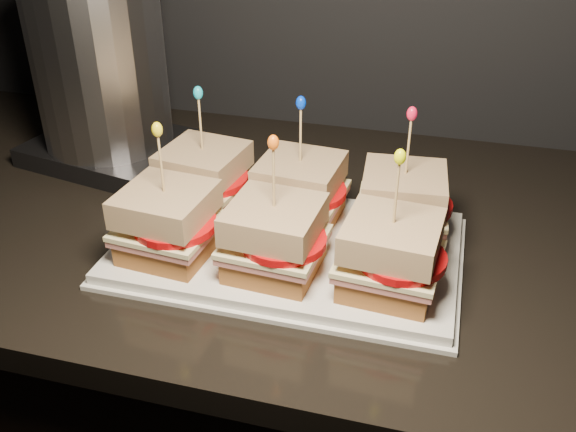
# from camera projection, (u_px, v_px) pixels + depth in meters

# --- Properties ---
(granite_slab) EXTENTS (2.25, 0.66, 0.03)m
(granite_slab) POSITION_uv_depth(u_px,v_px,m) (241.00, 218.00, 0.89)
(granite_slab) COLOR black
(granite_slab) RESTS_ON cabinet
(platter) EXTENTS (0.41, 0.25, 0.02)m
(platter) POSITION_uv_depth(u_px,v_px,m) (288.00, 248.00, 0.79)
(platter) COLOR silver
(platter) RESTS_ON granite_slab
(platter_rim) EXTENTS (0.42, 0.26, 0.01)m
(platter_rim) POSITION_uv_depth(u_px,v_px,m) (288.00, 252.00, 0.79)
(platter_rim) COLOR silver
(platter_rim) RESTS_ON granite_slab
(sandwich_0_bread_bot) EXTENTS (0.11, 0.11, 0.03)m
(sandwich_0_bread_bot) POSITION_uv_depth(u_px,v_px,m) (206.00, 197.00, 0.85)
(sandwich_0_bread_bot) COLOR brown
(sandwich_0_bread_bot) RESTS_ON platter
(sandwich_0_ham) EXTENTS (0.12, 0.11, 0.01)m
(sandwich_0_ham) POSITION_uv_depth(u_px,v_px,m) (205.00, 185.00, 0.84)
(sandwich_0_ham) COLOR #C06C64
(sandwich_0_ham) RESTS_ON sandwich_0_bread_bot
(sandwich_0_cheese) EXTENTS (0.12, 0.12, 0.01)m
(sandwich_0_cheese) POSITION_uv_depth(u_px,v_px,m) (205.00, 181.00, 0.84)
(sandwich_0_cheese) COLOR beige
(sandwich_0_cheese) RESTS_ON sandwich_0_ham
(sandwich_0_tomato) EXTENTS (0.10, 0.10, 0.01)m
(sandwich_0_tomato) POSITION_uv_depth(u_px,v_px,m) (211.00, 179.00, 0.83)
(sandwich_0_tomato) COLOR #BE0A0C
(sandwich_0_tomato) RESTS_ON sandwich_0_cheese
(sandwich_0_bread_top) EXTENTS (0.11, 0.11, 0.03)m
(sandwich_0_bread_top) POSITION_uv_depth(u_px,v_px,m) (203.00, 161.00, 0.82)
(sandwich_0_bread_top) COLOR brown
(sandwich_0_bread_top) RESTS_ON sandwich_0_tomato
(sandwich_0_pick) EXTENTS (0.00, 0.00, 0.09)m
(sandwich_0_pick) POSITION_uv_depth(u_px,v_px,m) (201.00, 127.00, 0.80)
(sandwich_0_pick) COLOR tan
(sandwich_0_pick) RESTS_ON sandwich_0_bread_top
(sandwich_0_frill) EXTENTS (0.01, 0.01, 0.02)m
(sandwich_0_frill) POSITION_uv_depth(u_px,v_px,m) (198.00, 93.00, 0.78)
(sandwich_0_frill) COLOR #139FB7
(sandwich_0_frill) RESTS_ON sandwich_0_pick
(sandwich_1_bread_bot) EXTENTS (0.10, 0.10, 0.03)m
(sandwich_1_bread_bot) POSITION_uv_depth(u_px,v_px,m) (300.00, 209.00, 0.82)
(sandwich_1_bread_bot) COLOR brown
(sandwich_1_bread_bot) RESTS_ON platter
(sandwich_1_ham) EXTENTS (0.11, 0.11, 0.01)m
(sandwich_1_ham) POSITION_uv_depth(u_px,v_px,m) (300.00, 198.00, 0.81)
(sandwich_1_ham) COLOR #C06C64
(sandwich_1_ham) RESTS_ON sandwich_1_bread_bot
(sandwich_1_cheese) EXTENTS (0.12, 0.11, 0.01)m
(sandwich_1_cheese) POSITION_uv_depth(u_px,v_px,m) (300.00, 193.00, 0.81)
(sandwich_1_cheese) COLOR beige
(sandwich_1_cheese) RESTS_ON sandwich_1_ham
(sandwich_1_tomato) EXTENTS (0.10, 0.10, 0.01)m
(sandwich_1_tomato) POSITION_uv_depth(u_px,v_px,m) (308.00, 191.00, 0.80)
(sandwich_1_tomato) COLOR #BE0A0C
(sandwich_1_tomato) RESTS_ON sandwich_1_cheese
(sandwich_1_bread_top) EXTENTS (0.11, 0.11, 0.03)m
(sandwich_1_bread_top) POSITION_uv_depth(u_px,v_px,m) (300.00, 173.00, 0.79)
(sandwich_1_bread_top) COLOR brown
(sandwich_1_bread_top) RESTS_ON sandwich_1_tomato
(sandwich_1_pick) EXTENTS (0.00, 0.00, 0.09)m
(sandwich_1_pick) POSITION_uv_depth(u_px,v_px,m) (300.00, 138.00, 0.77)
(sandwich_1_pick) COLOR tan
(sandwich_1_pick) RESTS_ON sandwich_1_bread_top
(sandwich_1_frill) EXTENTS (0.01, 0.01, 0.02)m
(sandwich_1_frill) POSITION_uv_depth(u_px,v_px,m) (301.00, 103.00, 0.75)
(sandwich_1_frill) COLOR #0230D4
(sandwich_1_frill) RESTS_ON sandwich_1_pick
(sandwich_2_bread_bot) EXTENTS (0.10, 0.10, 0.03)m
(sandwich_2_bread_bot) POSITION_uv_depth(u_px,v_px,m) (400.00, 223.00, 0.79)
(sandwich_2_bread_bot) COLOR brown
(sandwich_2_bread_bot) RESTS_ON platter
(sandwich_2_ham) EXTENTS (0.11, 0.11, 0.01)m
(sandwich_2_ham) POSITION_uv_depth(u_px,v_px,m) (402.00, 211.00, 0.78)
(sandwich_2_ham) COLOR #C06C64
(sandwich_2_ham) RESTS_ON sandwich_2_bread_bot
(sandwich_2_cheese) EXTENTS (0.12, 0.11, 0.01)m
(sandwich_2_cheese) POSITION_uv_depth(u_px,v_px,m) (402.00, 206.00, 0.78)
(sandwich_2_cheese) COLOR beige
(sandwich_2_cheese) RESTS_ON sandwich_2_ham
(sandwich_2_tomato) EXTENTS (0.10, 0.10, 0.01)m
(sandwich_2_tomato) POSITION_uv_depth(u_px,v_px,m) (412.00, 205.00, 0.77)
(sandwich_2_tomato) COLOR #BE0A0C
(sandwich_2_tomato) RESTS_ON sandwich_2_cheese
(sandwich_2_bread_top) EXTENTS (0.11, 0.11, 0.03)m
(sandwich_2_bread_top) POSITION_uv_depth(u_px,v_px,m) (404.00, 186.00, 0.77)
(sandwich_2_bread_top) COLOR brown
(sandwich_2_bread_top) RESTS_ON sandwich_2_tomato
(sandwich_2_pick) EXTENTS (0.00, 0.00, 0.09)m
(sandwich_2_pick) POSITION_uv_depth(u_px,v_px,m) (408.00, 150.00, 0.74)
(sandwich_2_pick) COLOR tan
(sandwich_2_pick) RESTS_ON sandwich_2_bread_top
(sandwich_2_frill) EXTENTS (0.01, 0.01, 0.02)m
(sandwich_2_frill) POSITION_uv_depth(u_px,v_px,m) (412.00, 114.00, 0.72)
(sandwich_2_frill) COLOR red
(sandwich_2_frill) RESTS_ON sandwich_2_pick
(sandwich_3_bread_bot) EXTENTS (0.10, 0.10, 0.03)m
(sandwich_3_bread_bot) POSITION_uv_depth(u_px,v_px,m) (170.00, 243.00, 0.75)
(sandwich_3_bread_bot) COLOR brown
(sandwich_3_bread_bot) RESTS_ON platter
(sandwich_3_ham) EXTENTS (0.11, 0.11, 0.01)m
(sandwich_3_ham) POSITION_uv_depth(u_px,v_px,m) (169.00, 231.00, 0.75)
(sandwich_3_ham) COLOR #C06C64
(sandwich_3_ham) RESTS_ON sandwich_3_bread_bot
(sandwich_3_cheese) EXTENTS (0.12, 0.11, 0.01)m
(sandwich_3_cheese) POSITION_uv_depth(u_px,v_px,m) (168.00, 225.00, 0.74)
(sandwich_3_cheese) COLOR beige
(sandwich_3_cheese) RESTS_ON sandwich_3_ham
(sandwich_3_tomato) EXTENTS (0.10, 0.10, 0.01)m
(sandwich_3_tomato) POSITION_uv_depth(u_px,v_px,m) (175.00, 224.00, 0.73)
(sandwich_3_tomato) COLOR #BE0A0C
(sandwich_3_tomato) RESTS_ON sandwich_3_cheese
(sandwich_3_bread_top) EXTENTS (0.11, 0.11, 0.03)m
(sandwich_3_bread_top) POSITION_uv_depth(u_px,v_px,m) (166.00, 204.00, 0.73)
(sandwich_3_bread_top) COLOR brown
(sandwich_3_bread_top) RESTS_ON sandwich_3_tomato
(sandwich_3_pick) EXTENTS (0.00, 0.00, 0.09)m
(sandwich_3_pick) POSITION_uv_depth(u_px,v_px,m) (161.00, 167.00, 0.70)
(sandwich_3_pick) COLOR tan
(sandwich_3_pick) RESTS_ON sandwich_3_bread_top
(sandwich_3_frill) EXTENTS (0.01, 0.01, 0.02)m
(sandwich_3_frill) POSITION_uv_depth(u_px,v_px,m) (157.00, 129.00, 0.68)
(sandwich_3_frill) COLOR yellow
(sandwich_3_frill) RESTS_ON sandwich_3_pick
(sandwich_4_bread_bot) EXTENTS (0.10, 0.10, 0.03)m
(sandwich_4_bread_bot) POSITION_uv_depth(u_px,v_px,m) (275.00, 259.00, 0.73)
(sandwich_4_bread_bot) COLOR brown
(sandwich_4_bread_bot) RESTS_ON platter
(sandwich_4_ham) EXTENTS (0.11, 0.11, 0.01)m
(sandwich_4_ham) POSITION_uv_depth(u_px,v_px,m) (275.00, 247.00, 0.72)
(sandwich_4_ham) COLOR #C06C64
(sandwich_4_ham) RESTS_ON sandwich_4_bread_bot
(sandwich_4_cheese) EXTENTS (0.11, 0.11, 0.01)m
(sandwich_4_cheese) POSITION_uv_depth(u_px,v_px,m) (275.00, 241.00, 0.71)
(sandwich_4_cheese) COLOR beige
(sandwich_4_cheese) RESTS_ON sandwich_4_ham
(sandwich_4_tomato) EXTENTS (0.10, 0.10, 0.01)m
(sandwich_4_tomato) POSITION_uv_depth(u_px,v_px,m) (283.00, 240.00, 0.70)
(sandwich_4_tomato) COLOR #BE0A0C
(sandwich_4_tomato) RESTS_ON sandwich_4_cheese
(sandwich_4_bread_top) EXTENTS (0.10, 0.10, 0.03)m
(sandwich_4_bread_top) POSITION_uv_depth(u_px,v_px,m) (274.00, 219.00, 0.70)
(sandwich_4_bread_top) COLOR brown
(sandwich_4_bread_top) RESTS_ON sandwich_4_tomato
(sandwich_4_pick) EXTENTS (0.00, 0.00, 0.09)m
(sandwich_4_pick) POSITION_uv_depth(u_px,v_px,m) (274.00, 182.00, 0.67)
(sandwich_4_pick) COLOR tan
(sandwich_4_pick) RESTS_ON sandwich_4_bread_top
(sandwich_4_frill) EXTENTS (0.01, 0.01, 0.02)m
(sandwich_4_frill) POSITION_uv_depth(u_px,v_px,m) (273.00, 143.00, 0.65)
(sandwich_4_frill) COLOR orange
(sandwich_4_frill) RESTS_ON sandwich_4_pick
(sandwich_5_bread_bot) EXTENTS (0.10, 0.10, 0.03)m
(sandwich_5_bread_bot) POSITION_uv_depth(u_px,v_px,m) (388.00, 277.00, 0.70)
(sandwich_5_bread_bot) COLOR brown
(sandwich_5_bread_bot) RESTS_ON platter
(sandwich_5_ham) EXTENTS (0.11, 0.11, 0.01)m
(sandwich_5_ham) POSITION_uv_depth(u_px,v_px,m) (389.00, 264.00, 0.69)
(sandwich_5_ham) COLOR #C06C64
(sandwich_5_ham) RESTS_ON sandwich_5_bread_bot
(sandwich_5_cheese) EXTENTS (0.11, 0.11, 0.01)m
(sandwich_5_cheese) POSITION_uv_depth(u_px,v_px,m) (390.00, 258.00, 0.68)
(sandwich_5_cheese) COLOR beige
(sandwich_5_cheese) RESTS_ON sandwich_5_ham
(sandwich_5_tomato) EXTENTS (0.10, 0.10, 0.01)m
(sandwich_5_tomato) POSITION_uv_depth(u_px,v_px,m) (401.00, 257.00, 0.67)
(sandwich_5_tomato) COLOR #BE0A0C
(sandwich_5_tomato) RESTS_ON sandwich_5_cheese
(sandwich_5_bread_top) EXTENTS (0.10, 0.10, 0.03)m
(sandwich_5_bread_top) POSITION_uv_depth(u_px,v_px,m) (392.00, 236.00, 0.67)
(sandwich_5_bread_top) COLOR brown
(sandwich_5_bread_top) RESTS_ON sandwich_5_tomato
(sandwich_5_pick) EXTENTS (0.00, 0.00, 0.09)m
(sandwich_5_pick) POSITION_uv_depth(u_px,v_px,m) (396.00, 197.00, 0.65)
(sandwich_5_pick) COLOR tan
(sandwich_5_pick) RESTS_ON sandwich_5_bread_top
(sandwich_5_frill) EXTENTS (0.01, 0.01, 0.02)m
(sandwich_5_frill) POSITION_uv_depth(u_px,v_px,m) (400.00, 157.00, 0.62)
(sandwich_5_frill) COLOR #E6F507
(sandwich_5_frill) RESTS_ON sandwich_5_pick
(appliance_base) EXTENTS (0.27, 0.24, 0.03)m
(appliance_base) POSITION_uv_depth(u_px,v_px,m) (113.00, 149.00, 1.02)
(appliance_base) COLOR #262628
(appliance_base) RESTS_ON granite_slab
(appliance_body) EXTENTS (0.19, 0.19, 0.25)m
(appliance_body) POSITION_uv_depth(u_px,v_px,m) (99.00, 62.00, 0.95)
(appliance_body) COLOR silver
(appliance_body) RESTS_ON appliance_base
(appliance) EXTENTS (0.23, 0.19, 0.30)m
(appliance) POSITION_uv_depth(u_px,v_px,m) (100.00, 65.00, 0.95)
(appliance) COLOR silver
(appliance) RESTS_ON granite_slab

